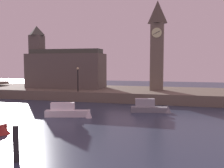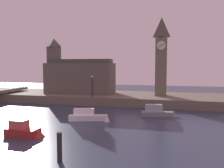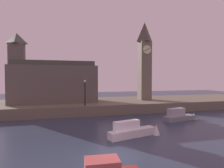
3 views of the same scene
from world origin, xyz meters
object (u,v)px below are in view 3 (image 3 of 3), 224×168
boat_ferry_white (135,131)px  boat_cruiser_grey (182,116)px  clock_tower (145,60)px  streetlamp (85,90)px  parliament_hall (51,81)px

boat_ferry_white → boat_cruiser_grey: size_ratio=1.08×
clock_tower → streetlamp: (-11.51, -5.03, -5.02)m
parliament_hall → streetlamp: (4.91, -5.21, -1.14)m
streetlamp → boat_cruiser_grey: 13.60m
streetlamp → boat_cruiser_grey: streetlamp is taller
clock_tower → streetlamp: 13.53m
parliament_hall → streetlamp: bearing=-46.7°
boat_cruiser_grey → clock_tower: bearing=91.6°
parliament_hall → clock_tower: bearing=-0.6°
boat_ferry_white → boat_cruiser_grey: (8.41, 4.92, -0.00)m
streetlamp → boat_cruiser_grey: bearing=-26.5°
parliament_hall → boat_cruiser_grey: parliament_hall is taller
clock_tower → streetlamp: clock_tower is taller
clock_tower → boat_ferry_white: clock_tower is taller
clock_tower → boat_cruiser_grey: size_ratio=2.79×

